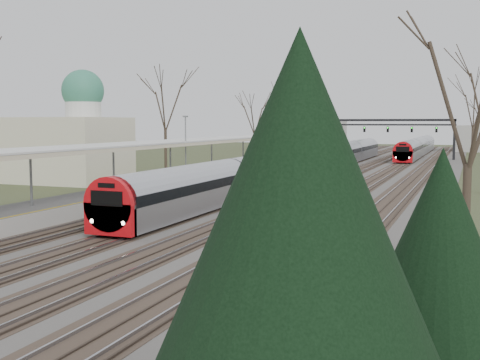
% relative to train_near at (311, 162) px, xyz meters
% --- Properties ---
extents(track_bed, '(24.00, 160.00, 0.22)m').
position_rel_train_near_xyz_m(track_bed, '(2.76, 2.23, -1.42)').
color(track_bed, '#474442').
rests_on(track_bed, ground).
extents(platform, '(3.50, 69.00, 1.00)m').
position_rel_train_near_xyz_m(platform, '(-6.55, -15.27, -0.98)').
color(platform, '#9E9B93').
rests_on(platform, ground).
extents(canopy, '(4.10, 50.00, 3.11)m').
position_rel_train_near_xyz_m(canopy, '(-6.55, -19.79, 2.45)').
color(canopy, slate).
rests_on(canopy, platform).
extents(dome_building, '(10.00, 8.00, 10.30)m').
position_rel_train_near_xyz_m(dome_building, '(-19.21, -14.77, 2.24)').
color(dome_building, beige).
rests_on(dome_building, ground).
extents(signal_gantry, '(21.00, 0.59, 6.08)m').
position_rel_train_near_xyz_m(signal_gantry, '(2.79, 32.21, 3.43)').
color(signal_gantry, black).
rests_on(signal_gantry, ground).
extents(evergreen_clump, '(5.90, 7.10, 6.50)m').
position_rel_train_near_xyz_m(evergreen_clump, '(14.42, -53.97, 1.79)').
color(evergreen_clump, '#2D231C').
rests_on(evergreen_clump, ground).
extents(tree_west_far, '(5.50, 5.50, 11.33)m').
position_rel_train_near_xyz_m(tree_west_far, '(-14.50, -4.77, 6.54)').
color(tree_west_far, '#2D231C').
rests_on(tree_west_far, ground).
extents(tree_east_near, '(4.50, 4.50, 9.27)m').
position_rel_train_near_xyz_m(tree_east_near, '(15.50, -37.77, 5.08)').
color(tree_east_near, '#2D231C').
rests_on(tree_east_near, ground).
extents(train_near, '(2.62, 75.21, 3.05)m').
position_rel_train_near_xyz_m(train_near, '(0.00, 0.00, 0.00)').
color(train_near, '#A4A7AE').
rests_on(train_near, ground).
extents(train_far, '(2.62, 45.21, 3.05)m').
position_rel_train_near_xyz_m(train_far, '(7.00, 42.76, 0.00)').
color(train_far, '#A4A7AE').
rests_on(train_far, ground).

